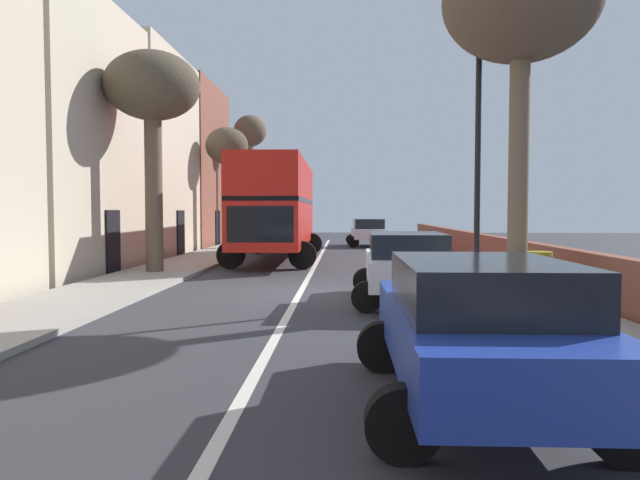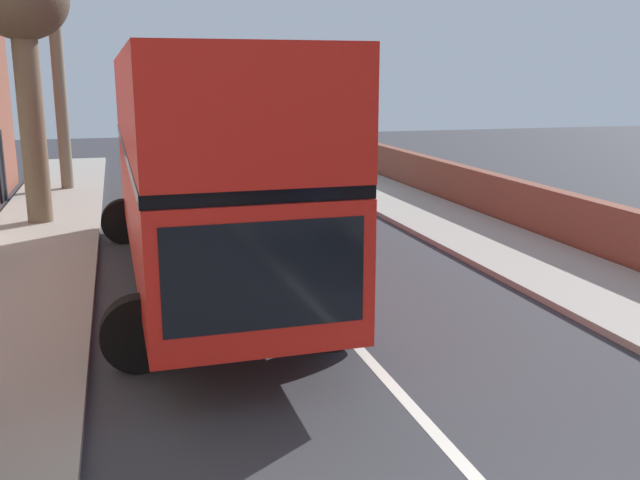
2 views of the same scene
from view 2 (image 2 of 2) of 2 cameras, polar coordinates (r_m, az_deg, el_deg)
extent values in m
cube|color=black|center=(23.37, -24.39, 5.46)|extent=(0.08, 1.10, 2.10)
cube|color=red|center=(12.78, -9.65, 3.23)|extent=(2.63, 10.90, 1.70)
cube|color=black|center=(12.65, -9.82, 7.38)|extent=(2.65, 10.80, 0.16)
cube|color=red|center=(12.60, -9.97, 11.14)|extent=(2.63, 10.90, 1.50)
cube|color=black|center=(7.54, -4.45, -2.90)|extent=(2.20, 0.09, 1.19)
cylinder|color=black|center=(9.78, 0.88, -6.03)|extent=(1.00, 0.31, 1.00)
cylinder|color=black|center=(9.38, -14.34, -7.32)|extent=(1.00, 0.31, 1.00)
cylinder|color=black|center=(16.75, -6.78, 2.01)|extent=(1.00, 0.31, 1.00)
cylinder|color=black|center=(16.52, -15.55, 1.46)|extent=(1.00, 0.31, 1.00)
cube|color=silver|center=(23.53, -2.21, 5.96)|extent=(1.98, 4.28, 0.56)
cube|color=black|center=(23.27, -2.08, 7.27)|extent=(1.76, 2.38, 0.56)
cylinder|color=black|center=(24.61, -5.14, 5.20)|extent=(0.65, 0.24, 0.64)
cylinder|color=black|center=(25.10, -0.97, 5.40)|extent=(0.65, 0.24, 0.64)
cylinder|color=black|center=(22.10, -3.59, 4.31)|extent=(0.65, 0.24, 0.64)
cylinder|color=black|center=(22.64, 1.00, 4.55)|extent=(0.65, 0.24, 0.64)
cylinder|color=brown|center=(18.85, -22.24, 8.75)|extent=(0.61, 0.61, 4.91)
cylinder|color=#7A6B56|center=(24.28, -20.28, 11.53)|extent=(0.39, 0.39, 6.46)
camera|label=1|loc=(12.86, 143.05, -18.07)|focal=33.15mm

